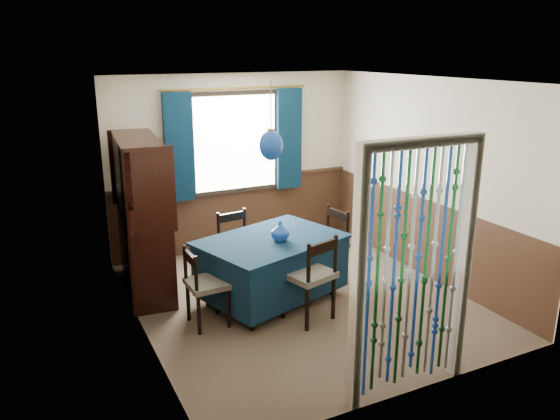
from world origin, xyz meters
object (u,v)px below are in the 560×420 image
dining_table (272,265)px  chair_left (205,285)px  chair_near (311,276)px  chair_right (327,244)px  sideboard (144,239)px  pendant_lamp (271,145)px  vase_table (280,232)px  bowl_shelf (151,191)px  chair_far (238,246)px  vase_sideboard (139,200)px

dining_table → chair_left: (-0.88, -0.23, 0.02)m
chair_near → chair_right: chair_near is taller
sideboard → pendant_lamp: bearing=-31.7°
sideboard → vase_table: sideboard is taller
dining_table → chair_left: size_ratio=2.12×
dining_table → vase_table: bearing=-78.4°
dining_table → bowl_shelf: bearing=134.1°
chair_far → sideboard: sideboard is taller
pendant_lamp → bowl_shelf: (-1.18, 0.65, -0.52)m
pendant_lamp → dining_table: bearing=116.6°
sideboard → vase_sideboard: (0.06, 0.39, 0.38)m
chair_near → chair_right: bearing=34.1°
vase_sideboard → chair_near: bearing=-55.4°
chair_left → sideboard: sideboard is taller
chair_left → chair_right: bearing=102.4°
chair_left → bowl_shelf: bowl_shelf is taller
chair_left → chair_right: chair_right is taller
chair_far → chair_near: bearing=98.0°
vase_sideboard → dining_table: bearing=-48.4°
bowl_shelf → vase_sideboard: bearing=90.0°
chair_right → bowl_shelf: bearing=69.5°
dining_table → chair_left: 0.91m
dining_table → vase_table: vase_table is taller
dining_table → vase_sideboard: (-1.18, 1.33, 0.58)m
sideboard → vase_table: 1.68m
chair_near → pendant_lamp: (-0.17, 0.62, 1.31)m
dining_table → chair_near: size_ratio=1.90×
chair_left → vase_sideboard: (-0.30, 1.56, 0.56)m
chair_near → chair_left: chair_near is taller
chair_right → vase_sideboard: 2.39m
chair_right → bowl_shelf: 2.24m
vase_table → vase_sideboard: (-1.24, 1.43, 0.16)m
chair_near → vase_sideboard: size_ratio=5.62×
chair_right → sideboard: 2.23m
vase_table → chair_far: bearing=106.5°
pendant_lamp → vase_sideboard: bearing=131.6°
chair_far → chair_right: 1.11m
sideboard → dining_table: bearing=-31.7°
chair_near → vase_sideboard: vase_sideboard is taller
chair_far → vase_sideboard: vase_sideboard is taller
pendant_lamp → bowl_shelf: bearing=151.2°
sideboard → vase_table: size_ratio=9.30×
sideboard → pendant_lamp: pendant_lamp is taller
chair_right → pendant_lamp: (-0.86, -0.20, 1.33)m
pendant_lamp → sideboard: bearing=142.7°
chair_far → pendant_lamp: (0.16, -0.63, 1.34)m
dining_table → sideboard: 1.57m
chair_near → sideboard: (-1.40, 1.56, 0.13)m
dining_table → chair_near: 0.64m
chair_left → vase_table: vase_table is taller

